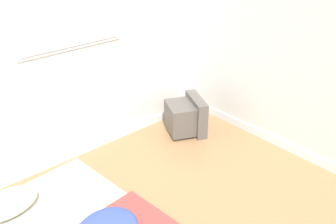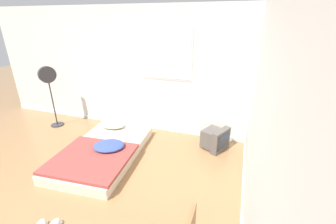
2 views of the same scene
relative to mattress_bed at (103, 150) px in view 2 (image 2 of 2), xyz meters
name	(u,v)px [view 2 (image 2 of 2)]	position (x,y,z in m)	size (l,w,h in m)	color
ground_plane	(46,212)	(0.04, -1.36, -0.11)	(20.00, 20.00, 0.00)	#997047
wall_back	(136,71)	(0.05, 1.38, 1.18)	(7.23, 0.08, 2.60)	silver
wall_right	(264,166)	(2.48, -1.36, 1.17)	(0.08, 7.81, 2.60)	silver
mattress_bed	(103,150)	(0.00, 0.00, 0.00)	(1.37, 2.10, 0.31)	beige
crt_tv	(215,139)	(1.89, 0.93, 0.09)	(0.55, 0.56, 0.43)	#56514C
standing_fan	(49,83)	(-1.78, 0.77, 0.90)	(0.28, 0.36, 1.39)	#333338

